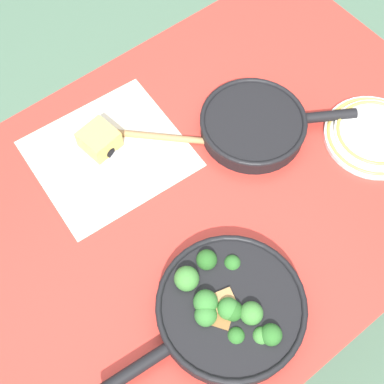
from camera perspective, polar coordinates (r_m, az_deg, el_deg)
name	(u,v)px	position (r m, az deg, el deg)	size (l,w,h in m)	color
ground_plane	(192,298)	(1.81, 0.00, -11.29)	(14.00, 14.00, 0.00)	#51755B
dining_table_red	(192,213)	(1.20, 0.00, -2.20)	(1.32, 0.84, 0.72)	red
skillet_broccoli	(228,307)	(1.02, 3.89, -12.19)	(0.42, 0.28, 0.08)	black
skillet_eggs	(254,124)	(1.21, 6.67, 7.18)	(0.33, 0.25, 0.04)	black
wooden_spoon	(197,140)	(1.20, 0.52, 5.54)	(0.29, 0.28, 0.02)	#A87A4C
parchment_sheet	(109,154)	(1.20, -8.83, 4.06)	(0.34, 0.31, 0.00)	silver
grater_knife	(111,153)	(1.19, -8.69, 4.15)	(0.11, 0.22, 0.02)	silver
cheese_block	(99,140)	(1.20, -9.87, 5.51)	(0.08, 0.08, 0.05)	#E0C15B
dinner_plate_stack	(374,135)	(1.27, 18.84, 5.79)	(0.22, 0.22, 0.03)	white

